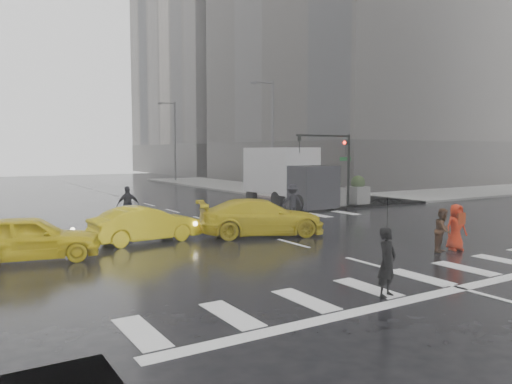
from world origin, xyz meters
TOP-DOWN VIEW (x-y plane):
  - ground at (0.00, 0.00)m, footprint 120.00×120.00m
  - sidewalk_ne at (19.50, 17.50)m, footprint 35.00×35.00m
  - building_ne at (29.00, 27.00)m, footprint 26.05×26.05m
  - building_ne_far at (29.00, 56.00)m, footprint 26.05×26.05m
  - road_markings at (0.00, 0.00)m, footprint 18.00×48.00m
  - traffic_signal_pole at (9.01, 8.01)m, footprint 4.45×0.42m
  - street_lamp_near at (10.87, 18.00)m, footprint 2.15×0.22m
  - street_lamp_far at (10.87, 38.00)m, footprint 2.15×0.22m
  - planter_west at (7.00, 8.20)m, footprint 1.10×1.10m
  - planter_mid at (9.00, 8.20)m, footprint 1.10×1.10m
  - planter_east at (11.00, 8.20)m, footprint 1.10×1.10m
  - pedestrian_black at (-2.14, -6.80)m, footprint 1.21×1.22m
  - pedestrian_brown at (3.46, -4.05)m, footprint 0.90×0.80m
  - pedestrian_orange at (4.15, -4.06)m, footprint 0.91×0.70m
  - pedestrian_far_a at (-3.85, 8.04)m, footprint 1.11×0.70m
  - pedestrian_far_b at (3.93, 5.50)m, footprint 1.29×0.93m
  - taxi_front at (-8.94, 2.00)m, footprint 4.61×2.57m
  - taxi_mid at (-4.66, 3.23)m, footprint 4.29×1.79m
  - taxi_rear at (-0.11, 2.12)m, footprint 5.09×3.55m
  - box_truck at (7.41, 10.71)m, footprint 2.62×6.98m

SIDE VIEW (x-z plane):
  - ground at x=0.00m, z-range 0.00..0.00m
  - road_markings at x=0.00m, z-range 0.00..0.01m
  - sidewalk_ne at x=19.50m, z-range 0.00..0.15m
  - taxi_mid at x=-4.66m, z-range 0.00..1.38m
  - taxi_front at x=-8.94m, z-range 0.00..1.48m
  - taxi_rear at x=-0.11m, z-range 0.00..1.52m
  - pedestrian_brown at x=3.46m, z-range 0.00..1.53m
  - pedestrian_orange at x=4.15m, z-range 0.01..1.65m
  - pedestrian_far_b at x=3.93m, z-range 0.00..1.80m
  - pedestrian_far_a at x=-3.85m, z-range 0.00..1.84m
  - planter_west at x=7.00m, z-range 0.08..1.88m
  - planter_mid at x=9.00m, z-range 0.08..1.88m
  - planter_east at x=11.00m, z-range 0.08..1.88m
  - pedestrian_black at x=-2.14m, z-range 0.39..2.82m
  - box_truck at x=7.41m, z-range 0.13..3.83m
  - traffic_signal_pole at x=9.01m, z-range 0.97..5.47m
  - street_lamp_near at x=10.87m, z-range 0.45..9.45m
  - street_lamp_far at x=10.87m, z-range 0.45..9.45m
  - building_ne_far at x=29.00m, z-range -1.73..34.27m
  - building_ne at x=29.00m, z-range -1.79..40.21m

